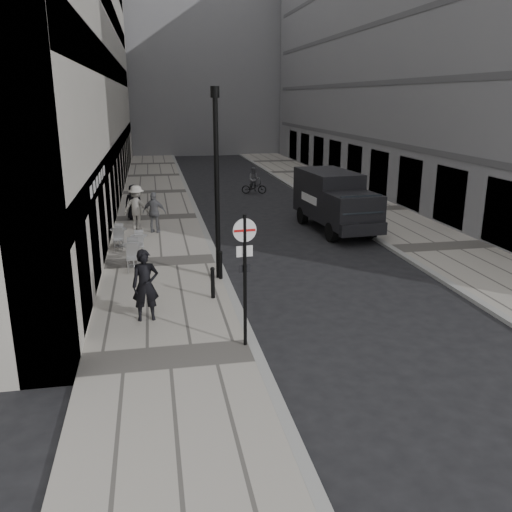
{
  "coord_description": "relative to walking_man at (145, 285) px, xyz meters",
  "views": [
    {
      "loc": [
        -2.18,
        -8.68,
        5.81
      ],
      "look_at": [
        0.65,
        6.08,
        1.4
      ],
      "focal_mm": 38.0,
      "sensor_mm": 36.0,
      "label": 1
    }
  ],
  "objects": [
    {
      "name": "cafe_table_mid",
      "position": [
        -0.29,
        6.59,
        -0.55
      ],
      "size": [
        0.63,
        1.41,
        0.81
      ],
      "color": "silver",
      "rests_on": "sidewalk"
    },
    {
      "name": "pedestrian_c",
      "position": [
        -0.62,
        12.7,
        -0.12
      ],
      "size": [
        0.87,
        0.61,
        1.69
      ],
      "primitive_type": "imported",
      "rotation": [
        0.0,
        0.0,
        3.05
      ],
      "color": "black",
      "rests_on": "sidewalk"
    },
    {
      "name": "building_right",
      "position": [
        16.51,
        19.49,
        8.92
      ],
      "size": [
        6.0,
        45.0,
        20.0
      ],
      "primitive_type": "cube",
      "color": "slate",
      "rests_on": "ground"
    },
    {
      "name": "sign_post",
      "position": [
        2.31,
        -2.01,
        1.08
      ],
      "size": [
        0.55,
        0.12,
        3.18
      ],
      "rotation": [
        0.0,
        0.0,
        0.1
      ],
      "color": "black",
      "rests_on": "sidewalk"
    },
    {
      "name": "pedestrian_a",
      "position": [
        0.34,
        9.79,
        -0.07
      ],
      "size": [
        1.12,
        0.73,
        1.78
      ],
      "primitive_type": "imported",
      "rotation": [
        0.0,
        0.0,
        2.84
      ],
      "color": "slate",
      "rests_on": "sidewalk"
    },
    {
      "name": "building_far",
      "position": [
        4.01,
        50.99,
        9.92
      ],
      "size": [
        24.0,
        16.0,
        22.0
      ],
      "primitive_type": "cube",
      "color": "slate",
      "rests_on": "ground"
    },
    {
      "name": "far_sidewalk",
      "position": [
        11.51,
        12.99,
        -1.02
      ],
      "size": [
        4.0,
        60.0,
        0.12
      ],
      "primitive_type": "cube",
      "color": "gray",
      "rests_on": "ground"
    },
    {
      "name": "lamppost",
      "position": [
        2.31,
        3.16,
        2.39
      ],
      "size": [
        0.27,
        0.27,
        6.01
      ],
      "color": "black",
      "rests_on": "sidewalk"
    },
    {
      "name": "bollard_near",
      "position": [
        1.91,
        1.27,
        -0.52
      ],
      "size": [
        0.12,
        0.12,
        0.89
      ],
      "primitive_type": "cylinder",
      "color": "black",
      "rests_on": "sidewalk"
    },
    {
      "name": "bollard_far",
      "position": [
        2.36,
        2.98,
        -0.52
      ],
      "size": [
        0.12,
        0.12,
        0.88
      ],
      "primitive_type": "cylinder",
      "color": "black",
      "rests_on": "sidewalk"
    },
    {
      "name": "panel_van",
      "position": [
        8.29,
        9.23,
        0.38
      ],
      "size": [
        2.49,
        5.67,
        2.6
      ],
      "rotation": [
        0.0,
        0.0,
        0.08
      ],
      "color": "black",
      "rests_on": "ground"
    },
    {
      "name": "pedestrian_b",
      "position": [
        -0.42,
        10.54,
        0.03
      ],
      "size": [
        1.46,
        1.18,
        1.97
      ],
      "primitive_type": "imported",
      "rotation": [
        0.0,
        0.0,
        2.74
      ],
      "color": "#ABA69E",
      "rests_on": "sidewalk"
    },
    {
      "name": "cafe_table_far",
      "position": [
        -1.09,
        7.69,
        -0.53
      ],
      "size": [
        0.65,
        1.47,
        0.84
      ],
      "color": "#B2B3B5",
      "rests_on": "sidewalk"
    },
    {
      "name": "building_left",
      "position": [
        -3.49,
        19.49,
        7.92
      ],
      "size": [
        4.0,
        45.0,
        18.0
      ],
      "primitive_type": "cube",
      "color": "#B5AFA5",
      "rests_on": "ground"
    },
    {
      "name": "cyclist",
      "position": [
        6.56,
        19.42,
        -0.44
      ],
      "size": [
        1.61,
        0.84,
        1.65
      ],
      "rotation": [
        0.0,
        0.0,
        -0.21
      ],
      "color": "black",
      "rests_on": "ground"
    },
    {
      "name": "walking_man",
      "position": [
        0.0,
        0.0,
        0.0
      ],
      "size": [
        0.73,
        0.5,
        1.92
      ],
      "primitive_type": "imported",
      "rotation": [
        0.0,
        0.0,
        0.06
      ],
      "color": "black",
      "rests_on": "sidewalk"
    },
    {
      "name": "ground",
      "position": [
        2.51,
        -5.01,
        -1.08
      ],
      "size": [
        120.0,
        120.0,
        0.0
      ],
      "primitive_type": "plane",
      "color": "black",
      "rests_on": "ground"
    },
    {
      "name": "sidewalk",
      "position": [
        0.51,
        12.99,
        -1.02
      ],
      "size": [
        4.0,
        60.0,
        0.12
      ],
      "primitive_type": "cube",
      "color": "gray",
      "rests_on": "ground"
    },
    {
      "name": "cafe_table_near",
      "position": [
        -0.47,
        4.89,
        -0.49
      ],
      "size": [
        0.73,
        1.64,
        0.94
      ],
      "color": "#A9A9AB",
      "rests_on": "sidewalk"
    }
  ]
}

